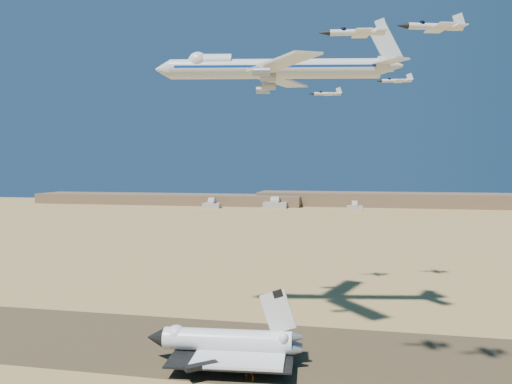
% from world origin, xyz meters
% --- Properties ---
extents(ground, '(1200.00, 1200.00, 0.00)m').
position_xyz_m(ground, '(0.00, 0.00, 0.00)').
color(ground, tan).
rests_on(ground, ground).
extents(runway, '(600.00, 50.00, 0.06)m').
position_xyz_m(runway, '(0.00, 0.00, 0.03)').
color(runway, brown).
rests_on(runway, ground).
extents(ridgeline, '(960.00, 90.00, 18.00)m').
position_xyz_m(ridgeline, '(65.32, 527.31, 7.63)').
color(ridgeline, brown).
rests_on(ridgeline, ground).
extents(hangars, '(200.50, 29.50, 30.00)m').
position_xyz_m(hangars, '(-64.00, 478.43, 4.83)').
color(hangars, '#A4A091').
rests_on(hangars, ground).
extents(shuttle, '(44.32, 29.50, 21.78)m').
position_xyz_m(shuttle, '(6.94, -11.80, 5.85)').
color(shuttle, white).
rests_on(shuttle, runway).
extents(carrier_747, '(82.22, 62.57, 20.40)m').
position_xyz_m(carrier_747, '(13.01, 19.06, 87.58)').
color(carrier_747, silver).
extents(crew_a, '(0.43, 0.63, 1.68)m').
position_xyz_m(crew_a, '(15.75, -18.40, 0.90)').
color(crew_a, '#C2540B').
rests_on(crew_a, runway).
extents(crew_b, '(0.84, 0.95, 1.70)m').
position_xyz_m(crew_b, '(14.80, -20.61, 0.91)').
color(crew_b, '#C2540B').
rests_on(crew_b, runway).
extents(crew_c, '(1.11, 1.25, 1.91)m').
position_xyz_m(crew_c, '(16.84, -22.26, 1.02)').
color(crew_c, '#C2540B').
rests_on(crew_c, runway).
extents(chase_jet_a, '(15.10, 8.38, 3.77)m').
position_xyz_m(chase_jet_a, '(41.88, -31.15, 85.15)').
color(chase_jet_a, silver).
extents(chase_jet_b, '(14.57, 8.48, 3.71)m').
position_xyz_m(chase_jet_b, '(57.87, -34.07, 84.77)').
color(chase_jet_b, silver).
extents(chase_jet_c, '(14.03, 8.05, 3.55)m').
position_xyz_m(chase_jet_c, '(29.59, 67.87, 85.69)').
color(chase_jet_c, silver).
extents(chase_jet_d, '(15.77, 8.64, 3.93)m').
position_xyz_m(chase_jet_d, '(58.32, 77.47, 91.77)').
color(chase_jet_d, silver).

